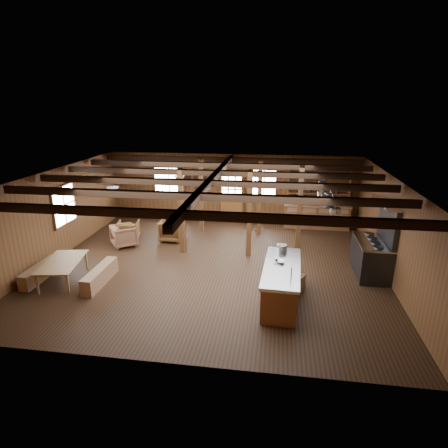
{
  "coord_description": "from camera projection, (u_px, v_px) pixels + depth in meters",
  "views": [
    {
      "loc": [
        1.84,
        -10.26,
        4.77
      ],
      "look_at": [
        0.29,
        0.32,
        1.27
      ],
      "focal_mm": 30.0,
      "sensor_mm": 36.0,
      "label": 1
    }
  ],
  "objects": [
    {
      "name": "back_counter",
      "position": [
        317.0,
        213.0,
        14.68
      ],
      "size": [
        2.55,
        0.6,
        2.45
      ],
      "color": "brown",
      "rests_on": "floor"
    },
    {
      "name": "counter_pot",
      "position": [
        282.0,
        248.0,
        10.06
      ],
      "size": [
        0.29,
        0.29,
        0.18
      ],
      "primitive_type": "cylinder",
      "color": "silver",
      "rests_on": "kitchen_island"
    },
    {
      "name": "bench_aisle",
      "position": [
        100.0,
        276.0,
        10.24
      ],
      "size": [
        0.31,
        1.66,
        0.46
      ],
      "primitive_type": "cube",
      "color": "brown",
      "rests_on": "floor"
    },
    {
      "name": "bowl",
      "position": [
        280.0,
        261.0,
        9.34
      ],
      "size": [
        0.32,
        0.32,
        0.06
      ],
      "primitive_type": "imported",
      "rotation": [
        0.0,
        0.0,
        -0.34
      ],
      "color": "silver",
      "rests_on": "kitchen_island"
    },
    {
      "name": "armchair_a",
      "position": [
        128.0,
        230.0,
        13.52
      ],
      "size": [
        0.87,
        0.89,
        0.68
      ],
      "primitive_type": "imported",
      "rotation": [
        0.0,
        0.0,
        3.35
      ],
      "color": "brown",
      "rests_on": "floor"
    },
    {
      "name": "window_back_right",
      "position": [
        264.0,
        185.0,
        14.9
      ],
      "size": [
        1.02,
        0.06,
        1.32
      ],
      "color": "white",
      "rests_on": "wall_back"
    },
    {
      "name": "armchair_b",
      "position": [
        172.0,
        230.0,
        13.41
      ],
      "size": [
        0.82,
        0.84,
        0.75
      ],
      "primitive_type": "imported",
      "rotation": [
        0.0,
        0.0,
        3.13
      ],
      "color": "brown",
      "rests_on": "floor"
    },
    {
      "name": "pot_rack",
      "position": [
        326.0,
        195.0,
        10.48
      ],
      "size": [
        0.41,
        3.0,
        0.46
      ],
      "color": "#2C2C2E",
      "rests_on": "ceiling"
    },
    {
      "name": "armchair_c",
      "position": [
        124.0,
        236.0,
        12.91
      ],
      "size": [
        1.12,
        1.11,
        0.73
      ],
      "primitive_type": "imported",
      "rotation": [
        0.0,
        0.0,
        2.22
      ],
      "color": "brown",
      "rests_on": "floor"
    },
    {
      "name": "commercial_range",
      "position": [
        374.0,
        252.0,
        10.66
      ],
      "size": [
        0.9,
        1.76,
        2.17
      ],
      "color": "#2C2C2E",
      "rests_on": "floor"
    },
    {
      "name": "pendant_lamps",
      "position": [
        148.0,
        185.0,
        11.93
      ],
      "size": [
        1.86,
        2.36,
        0.66
      ],
      "color": "#2C2C2E",
      "rests_on": "ceiling"
    },
    {
      "name": "notice_boards",
      "position": [
        195.0,
        182.0,
        15.27
      ],
      "size": [
        1.08,
        0.03,
        0.9
      ],
      "color": "beige",
      "rests_on": "wall_back"
    },
    {
      "name": "back_door",
      "position": [
        232.0,
        202.0,
        15.29
      ],
      "size": [
        1.02,
        0.08,
        2.15
      ],
      "color": "brown",
      "rests_on": "floor"
    },
    {
      "name": "ceiling_joists",
      "position": [
        213.0,
        178.0,
        10.72
      ],
      "size": [
        9.8,
        8.82,
        0.18
      ],
      "color": "black",
      "rests_on": "ceiling"
    },
    {
      "name": "step_stool",
      "position": [
        295.0,
        282.0,
        9.89
      ],
      "size": [
        0.6,
        0.51,
        0.45
      ],
      "primitive_type": "cube",
      "rotation": [
        0.0,
        0.0,
        -0.36
      ],
      "color": "brown",
      "rests_on": "floor"
    },
    {
      "name": "bench_wall",
      "position": [
        40.0,
        272.0,
        10.49
      ],
      "size": [
        0.29,
        1.56,
        0.43
      ],
      "primitive_type": "cube",
      "color": "brown",
      "rests_on": "floor"
    },
    {
      "name": "window_back_left",
      "position": [
        169.0,
        182.0,
        15.44
      ],
      "size": [
        1.32,
        0.06,
        1.32
      ],
      "color": "white",
      "rests_on": "wall_back"
    },
    {
      "name": "window_left",
      "position": [
        64.0,
        205.0,
        12.04
      ],
      "size": [
        0.14,
        1.24,
        1.32
      ],
      "color": "white",
      "rests_on": "wall_back"
    },
    {
      "name": "timber_posts",
      "position": [
        238.0,
        205.0,
        12.83
      ],
      "size": [
        3.95,
        2.35,
        2.8
      ],
      "color": "#4A2815",
      "rests_on": "floor"
    },
    {
      "name": "dining_table",
      "position": [
        65.0,
        271.0,
        10.36
      ],
      "size": [
        1.23,
        1.83,
        0.59
      ],
      "primitive_type": "imported",
      "rotation": [
        0.0,
        0.0,
        1.75
      ],
      "color": "#9B7546",
      "rests_on": "floor"
    },
    {
      "name": "kitchen_island",
      "position": [
        281.0,
        283.0,
        9.29
      ],
      "size": [
        1.01,
        2.54,
        1.2
      ],
      "rotation": [
        0.0,
        0.0,
        -0.05
      ],
      "color": "brown",
      "rests_on": "floor"
    },
    {
      "name": "room",
      "position": [
        213.0,
        223.0,
        10.95
      ],
      "size": [
        10.04,
        9.04,
        2.84
      ],
      "color": "black",
      "rests_on": "ground"
    }
  ]
}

